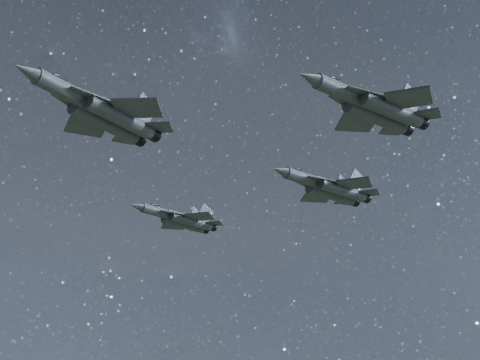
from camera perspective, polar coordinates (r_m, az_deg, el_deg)
jet_lead at (r=68.16m, az=-11.66°, el=5.71°), size 18.09×11.86×4.66m
jet_left at (r=101.63m, az=-5.08°, el=-3.35°), size 16.22×11.09×4.07m
jet_right at (r=67.88m, az=11.37°, el=6.15°), size 17.50×12.22×4.41m
jet_slot at (r=92.16m, az=7.61°, el=-0.67°), size 18.15×12.60×4.56m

